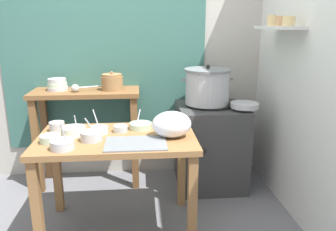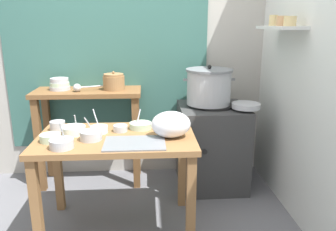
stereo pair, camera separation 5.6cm
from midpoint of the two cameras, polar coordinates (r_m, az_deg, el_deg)
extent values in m
plane|color=slate|center=(2.64, -8.79, -18.89)|extent=(9.00, 9.00, 0.00)
cube|color=#B2ADA3|center=(3.28, -6.82, 12.20)|extent=(4.40, 0.10, 2.60)
cube|color=#38665B|center=(3.24, -11.41, 12.85)|extent=(1.90, 0.02, 2.10)
cube|color=silver|center=(2.67, 22.23, 10.45)|extent=(0.10, 3.20, 2.60)
cube|color=silver|center=(2.79, 17.83, 14.11)|extent=(0.20, 0.56, 0.02)
cylinder|color=#E5C684|center=(2.63, 19.34, 14.97)|extent=(0.09, 0.09, 0.07)
cylinder|color=tan|center=(2.77, 18.07, 15.11)|extent=(0.08, 0.08, 0.07)
cylinder|color=#E5C684|center=(2.93, 16.73, 15.29)|extent=(0.07, 0.07, 0.08)
cube|color=olive|center=(2.37, -9.46, -3.98)|extent=(1.10, 0.66, 0.04)
cube|color=olive|center=(2.37, -22.13, -14.64)|extent=(0.06, 0.06, 0.68)
cube|color=olive|center=(2.29, 3.46, -14.55)|extent=(0.06, 0.06, 0.68)
cube|color=olive|center=(2.85, -18.95, -9.07)|extent=(0.06, 0.06, 0.68)
cube|color=olive|center=(2.78, 1.74, -8.80)|extent=(0.06, 0.06, 0.68)
cube|color=brown|center=(3.11, -14.39, 3.82)|extent=(0.96, 0.40, 0.04)
cube|color=brown|center=(3.18, -21.94, -4.99)|extent=(0.06, 0.06, 0.86)
cube|color=brown|center=(3.04, -6.22, -4.83)|extent=(0.06, 0.06, 0.86)
cube|color=brown|center=(3.46, -20.57, -3.27)|extent=(0.06, 0.06, 0.86)
cube|color=brown|center=(3.33, -6.14, -3.04)|extent=(0.06, 0.06, 0.86)
cube|color=#383838|center=(3.14, 6.70, -5.16)|extent=(0.60, 0.60, 0.76)
cylinder|color=black|center=(3.03, 6.93, 1.76)|extent=(0.36, 0.36, 0.02)
cylinder|color=black|center=(2.82, 5.59, -6.10)|extent=(0.04, 0.02, 0.04)
cylinder|color=#B7BABF|center=(3.01, 6.20, 4.76)|extent=(0.39, 0.39, 0.29)
cylinder|color=slate|center=(2.98, 6.29, 7.73)|extent=(0.41, 0.41, 0.02)
sphere|color=black|center=(2.98, 6.30, 8.27)|extent=(0.04, 0.04, 0.04)
cube|color=slate|center=(2.96, 2.17, 6.12)|extent=(0.04, 0.02, 0.02)
cube|color=slate|center=(3.04, 10.20, 6.14)|extent=(0.04, 0.02, 0.02)
cylinder|color=olive|center=(3.06, -10.03, 5.47)|extent=(0.19, 0.19, 0.12)
cylinder|color=olive|center=(3.05, -10.10, 6.81)|extent=(0.18, 0.18, 0.02)
sphere|color=olive|center=(3.05, -10.12, 7.21)|extent=(0.02, 0.02, 0.02)
cylinder|color=#B7BABF|center=(3.18, -18.80, 4.40)|extent=(0.18, 0.18, 0.03)
cylinder|color=#B7D1AD|center=(3.17, -18.85, 5.00)|extent=(0.17, 0.17, 0.03)
cylinder|color=#B7BABF|center=(3.16, -18.91, 5.66)|extent=(0.16, 0.16, 0.04)
sphere|color=#B7BABF|center=(3.04, -16.06, 4.52)|extent=(0.07, 0.07, 0.07)
cylinder|color=#B7BABF|center=(3.07, -13.60, 4.78)|extent=(0.19, 0.08, 0.01)
cube|color=slate|center=(2.20, -6.24, -4.76)|extent=(0.40, 0.28, 0.01)
ellipsoid|color=white|center=(2.29, -0.08, -1.52)|extent=(0.27, 0.21, 0.18)
cylinder|color=#B7BABF|center=(2.94, 12.41, 1.72)|extent=(0.24, 0.24, 0.04)
cylinder|color=#B7D1AD|center=(2.35, -20.07, -3.76)|extent=(0.14, 0.14, 0.05)
cylinder|color=#337238|center=(2.35, -20.11, -3.32)|extent=(0.12, 0.12, 0.01)
cylinder|color=#B7BABF|center=(2.58, -19.02, -1.77)|extent=(0.11, 0.11, 0.07)
cylinder|color=#337238|center=(2.58, -19.08, -1.18)|extent=(0.09, 0.09, 0.01)
cylinder|color=#E5C684|center=(2.57, -0.80, -1.25)|extent=(0.15, 0.15, 0.05)
cylinder|color=#BFB28C|center=(2.56, -0.80, -0.87)|extent=(0.12, 0.12, 0.01)
cylinder|color=#B7BABF|center=(2.21, -18.28, -4.74)|extent=(0.15, 0.15, 0.06)
cylinder|color=#337238|center=(2.20, -18.33, -4.17)|extent=(0.13, 0.13, 0.01)
cylinder|color=#B7BABF|center=(2.18, -17.99, -3.31)|extent=(0.03, 0.07, 0.18)
cylinder|color=#B7BABF|center=(2.45, -8.76, -2.23)|extent=(0.10, 0.10, 0.05)
cylinder|color=#337238|center=(2.45, -8.77, -1.85)|extent=(0.09, 0.09, 0.01)
cylinder|color=silver|center=(2.46, -16.45, -2.54)|extent=(0.17, 0.17, 0.06)
cylinder|color=#BFB28C|center=(2.45, -16.49, -2.03)|extent=(0.14, 0.14, 0.01)
cylinder|color=#B7BABF|center=(2.44, -16.06, -1.49)|extent=(0.01, 0.07, 0.15)
cylinder|color=silver|center=(2.45, -12.29, -2.42)|extent=(0.12, 0.12, 0.05)
cylinder|color=beige|center=(2.44, -12.31, -2.00)|extent=(0.11, 0.11, 0.01)
cylinder|color=#B7BABF|center=(2.42, -12.67, -1.08)|extent=(0.07, 0.07, 0.17)
cylinder|color=#B7BABF|center=(2.31, -13.61, -3.42)|extent=(0.15, 0.15, 0.06)
cylinder|color=maroon|center=(2.30, -13.65, -2.82)|extent=(0.13, 0.13, 0.01)
cylinder|color=#B7BABF|center=(2.28, -13.51, -2.25)|extent=(0.09, 0.06, 0.17)
cylinder|color=#B7D1AD|center=(2.50, -5.35, -1.77)|extent=(0.16, 0.16, 0.05)
cylinder|color=brown|center=(2.50, -5.36, -1.40)|extent=(0.14, 0.14, 0.01)
cylinder|color=#B7BABF|center=(2.50, -5.79, -0.66)|extent=(0.05, 0.08, 0.14)
camera|label=1|loc=(0.03, -90.64, -0.18)|focal=35.69mm
camera|label=2|loc=(0.03, 89.36, 0.18)|focal=35.69mm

